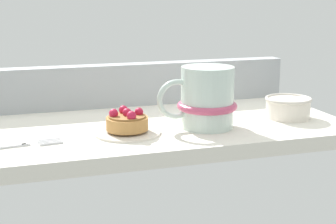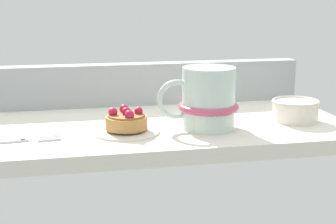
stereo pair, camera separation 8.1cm
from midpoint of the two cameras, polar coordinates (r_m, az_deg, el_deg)
ground_plane at (r=87.19cm, az=-5.29°, el=-2.04°), size 67.98×33.00×2.43cm
window_rail_back at (r=100.09cm, az=-7.17°, el=3.05°), size 66.62×3.59×8.22cm
dessert_plate at (r=80.49cm, az=-7.51°, el=-2.27°), size 10.60×10.60×0.71cm
raspberry_tart at (r=80.05cm, az=-7.55°, el=-1.09°), size 6.68×6.68×3.48cm
coffee_mug at (r=82.63cm, az=1.52°, el=1.51°), size 13.60×9.94×10.16cm
dessert_fork at (r=77.65cm, az=-20.39°, el=-3.62°), size 15.73×3.40×0.60cm
sugar_bowl at (r=91.28cm, az=10.97°, el=0.55°), size 8.26×8.26×3.73cm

